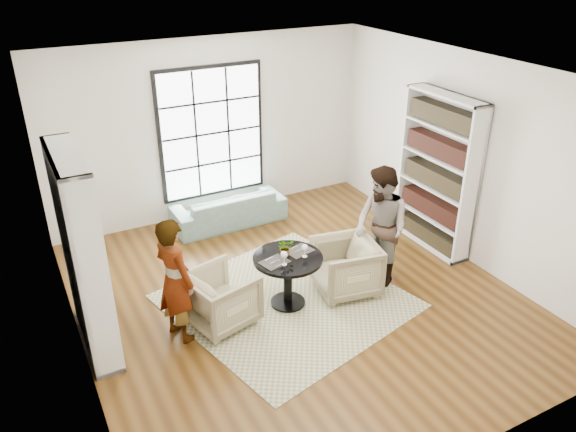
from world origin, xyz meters
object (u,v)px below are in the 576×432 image
armchair_left (221,298)px  wine_glass_left (284,255)px  pedestal_table (288,270)px  sofa (228,208)px  armchair_right (345,267)px  person_right (381,227)px  wine_glass_right (305,248)px  person_left (175,280)px  flower_centerpiece (285,247)px

armchair_left → wine_glass_left: wine_glass_left is taller
pedestal_table → sofa: size_ratio=0.48×
armchair_right → person_right: 0.73m
pedestal_table → wine_glass_right: bearing=-24.5°
wine_glass_right → person_left: bearing=175.5°
pedestal_table → armchair_left: 0.93m
sofa → armchair_right: size_ratio=2.30×
person_left → person_right: size_ratio=0.94×
armchair_right → wine_glass_left: size_ratio=4.30×
wine_glass_left → wine_glass_right: bearing=9.0°
wine_glass_left → flower_centerpiece: 0.23m
person_right → sofa: bearing=-157.0°
sofa → person_left: 3.06m
pedestal_table → wine_glass_left: size_ratio=4.72×
pedestal_table → person_left: size_ratio=0.57×
person_left → wine_glass_left: 1.35m
armchair_right → wine_glass_left: bearing=-76.4°
wine_glass_left → flower_centerpiece: (0.12, 0.20, -0.02)m
sofa → person_right: 2.93m
sofa → flower_centerpiece: (-0.22, -2.49, 0.56)m
wine_glass_right → flower_centerpiece: flower_centerpiece is taller
person_right → wine_glass_right: 1.19m
armchair_right → wine_glass_right: (-0.64, -0.01, 0.48)m
person_right → flower_centerpiece: (-1.39, 0.14, -0.01)m
wine_glass_right → pedestal_table: bearing=155.5°
armchair_left → wine_glass_left: 0.95m
sofa → pedestal_table: bearing=84.5°
armchair_left → wine_glass_right: bearing=-111.3°
person_left → wine_glass_left: bearing=-117.3°
sofa → person_left: person_left is taller
sofa → person_left: bearing=55.4°
armchair_left → flower_centerpiece: (0.91, 0.02, 0.47)m
pedestal_table → person_right: 1.42m
sofa → armchair_left: (-1.13, -2.50, 0.08)m
person_left → flower_centerpiece: (1.46, 0.02, 0.04)m
armchair_right → wine_glass_right: 0.80m
pedestal_table → armchair_left: bearing=177.3°
person_left → person_right: bearing=-112.1°
sofa → armchair_left: armchair_left is taller
armchair_left → sofa: bearing=-38.8°
armchair_left → flower_centerpiece: 1.03m
armchair_right → wine_glass_right: wine_glass_right is taller
wine_glass_left → wine_glass_right: 0.33m
wine_glass_right → armchair_right: bearing=0.6°
flower_centerpiece → wine_glass_right: bearing=-36.5°
armchair_left → wine_glass_right: 1.22m
armchair_left → wine_glass_right: (1.11, -0.13, 0.49)m
person_left → flower_centerpiece: person_left is taller
armchair_right → person_right: size_ratio=0.48×
flower_centerpiece → sofa: bearing=85.0°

